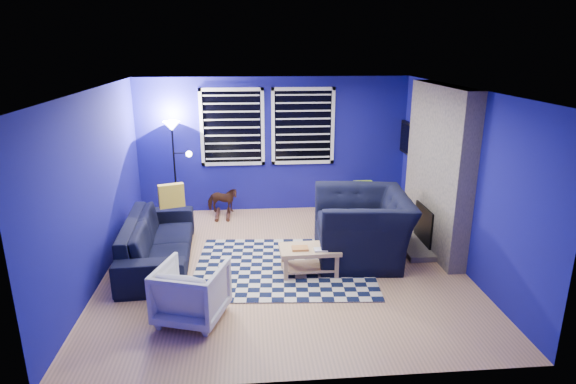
% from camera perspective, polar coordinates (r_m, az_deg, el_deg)
% --- Properties ---
extents(floor, '(5.00, 5.00, 0.00)m').
position_cam_1_polar(floor, '(7.03, -0.47, -8.64)').
color(floor, tan).
rests_on(floor, ground).
extents(ceiling, '(5.00, 5.00, 0.00)m').
position_cam_1_polar(ceiling, '(6.36, -0.53, 12.10)').
color(ceiling, white).
rests_on(ceiling, wall_back).
extents(wall_back, '(5.00, 0.00, 5.00)m').
position_cam_1_polar(wall_back, '(9.01, -1.75, 5.57)').
color(wall_back, navy).
rests_on(wall_back, floor).
extents(wall_left, '(0.00, 5.00, 5.00)m').
position_cam_1_polar(wall_left, '(6.87, -21.78, 0.62)').
color(wall_left, navy).
rests_on(wall_left, floor).
extents(wall_right, '(0.00, 5.00, 5.00)m').
position_cam_1_polar(wall_right, '(7.22, 19.72, 1.60)').
color(wall_right, navy).
rests_on(wall_right, floor).
extents(fireplace, '(0.65, 2.00, 2.50)m').
position_cam_1_polar(fireplace, '(7.62, 17.19, 2.22)').
color(fireplace, gray).
rests_on(fireplace, floor).
extents(window_left, '(1.17, 0.06, 1.42)m').
position_cam_1_polar(window_left, '(8.90, -6.62, 7.61)').
color(window_left, black).
rests_on(window_left, wall_back).
extents(window_right, '(1.17, 0.06, 1.42)m').
position_cam_1_polar(window_right, '(8.95, 1.80, 7.78)').
color(window_right, black).
rests_on(window_right, wall_back).
extents(tv, '(0.07, 1.00, 0.58)m').
position_cam_1_polar(tv, '(8.97, 14.32, 5.97)').
color(tv, black).
rests_on(tv, wall_right).
extents(rug, '(2.64, 2.18, 0.02)m').
position_cam_1_polar(rug, '(6.96, -0.51, -8.85)').
color(rug, black).
rests_on(rug, floor).
extents(sofa, '(2.33, 1.01, 0.67)m').
position_cam_1_polar(sofa, '(7.26, -15.11, -5.54)').
color(sofa, black).
rests_on(sofa, floor).
extents(armchair_big, '(1.60, 1.42, 0.97)m').
position_cam_1_polar(armchair_big, '(7.19, 8.78, -4.04)').
color(armchair_big, black).
rests_on(armchair_big, floor).
extents(armchair_bent, '(0.92, 0.93, 0.68)m').
position_cam_1_polar(armchair_bent, '(5.74, -11.37, -11.55)').
color(armchair_bent, gray).
rests_on(armchair_bent, floor).
extents(rocking_horse, '(0.33, 0.60, 0.48)m').
position_cam_1_polar(rocking_horse, '(8.91, -7.79, -0.98)').
color(rocking_horse, '#462316').
rests_on(rocking_horse, floor).
extents(coffee_table, '(0.83, 0.49, 0.41)m').
position_cam_1_polar(coffee_table, '(6.67, 2.55, -7.45)').
color(coffee_table, tan).
rests_on(coffee_table, rug).
extents(cabinet, '(0.67, 0.47, 0.63)m').
position_cam_1_polar(cabinet, '(9.05, 8.89, -0.95)').
color(cabinet, tan).
rests_on(cabinet, floor).
extents(floor_lamp, '(0.48, 0.29, 1.76)m').
position_cam_1_polar(floor_lamp, '(8.81, -13.40, 6.10)').
color(floor_lamp, black).
rests_on(floor_lamp, floor).
extents(throw_pillow, '(0.40, 0.23, 0.36)m').
position_cam_1_polar(throw_pillow, '(7.52, -13.66, -0.44)').
color(throw_pillow, gold).
rests_on(throw_pillow, sofa).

